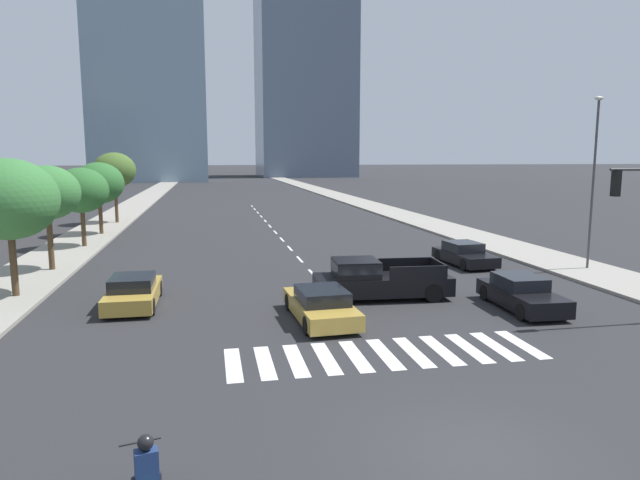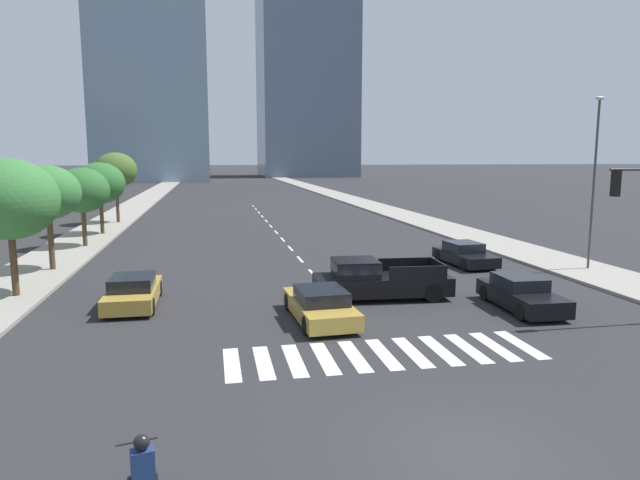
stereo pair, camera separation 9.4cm
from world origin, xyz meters
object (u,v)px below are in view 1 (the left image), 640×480
at_px(sedan_black_2, 521,294).
at_px(street_tree_fourth, 99,183).
at_px(sedan_gold_1, 321,305).
at_px(street_tree_fifth, 114,170).
at_px(street_tree_third, 81,190).
at_px(sedan_black_3, 464,255).
at_px(street_lamp_east, 594,172).
at_px(street_tree_second, 47,193).
at_px(sedan_gold_0, 133,292).
at_px(street_tree_nearest, 8,199).
at_px(pickup_truck, 376,279).

distance_m(sedan_black_2, street_tree_fourth, 31.92).
distance_m(sedan_gold_1, street_tree_fifth, 34.70).
bearing_deg(sedan_gold_1, street_tree_fourth, 22.28).
relative_size(sedan_black_2, street_tree_third, 0.88).
xyz_separation_m(sedan_black_3, street_lamp_east, (5.58, -2.72, 4.53)).
bearing_deg(street_tree_second, street_tree_third, 90.00).
xyz_separation_m(sedan_gold_1, street_tree_fifth, (-11.82, 32.36, 4.12)).
relative_size(street_tree_third, street_tree_fifth, 0.83).
bearing_deg(sedan_gold_0, street_lamp_east, -82.59).
xyz_separation_m(sedan_black_2, street_tree_nearest, (-19.75, 5.45, 3.55)).
xyz_separation_m(street_tree_nearest, street_tree_third, (0.00, 13.37, -0.41)).
bearing_deg(street_tree_nearest, sedan_gold_0, -23.21).
xyz_separation_m(sedan_gold_0, sedan_gold_1, (6.87, -3.35, -0.01)).
distance_m(street_tree_nearest, street_tree_second, 5.61).
distance_m(sedan_gold_1, street_tree_second, 16.57).
bearing_deg(street_tree_third, street_tree_fourth, 90.00).
distance_m(street_lamp_east, street_tree_second, 27.61).
relative_size(pickup_truck, sedan_black_3, 1.31).
distance_m(street_tree_fourth, street_tree_fifth, 7.52).
distance_m(street_tree_second, street_tree_third, 7.76).
relative_size(sedan_gold_1, street_lamp_east, 0.55).
distance_m(pickup_truck, street_tree_second, 17.23).
bearing_deg(sedan_gold_0, street_tree_third, 18.10).
bearing_deg(sedan_gold_1, street_tree_fifth, 16.93).
bearing_deg(sedan_gold_0, street_tree_fourth, 13.33).
height_order(street_lamp_east, street_tree_nearest, street_lamp_east).
height_order(street_tree_fourth, street_tree_fifth, street_tree_fifth).
bearing_deg(pickup_truck, street_tree_fifth, -60.08).
xyz_separation_m(sedan_gold_0, street_lamp_east, (22.19, 2.73, 4.53)).
bearing_deg(sedan_black_3, sedan_black_2, -15.59).
bearing_deg(pickup_truck, street_tree_second, -26.27).
distance_m(street_lamp_east, street_tree_third, 30.01).
height_order(street_lamp_east, street_tree_fifth, street_lamp_east).
xyz_separation_m(sedan_gold_0, sedan_black_3, (16.61, 5.44, -0.00)).
bearing_deg(street_tree_third, street_lamp_east, -25.19).
height_order(pickup_truck, street_tree_second, street_tree_second).
height_order(street_lamp_east, street_tree_third, street_lamp_east).
bearing_deg(sedan_black_3, street_tree_second, -100.02).
bearing_deg(street_tree_fourth, pickup_truck, -56.61).
xyz_separation_m(street_tree_second, street_tree_fourth, (0.00, 13.80, -0.15)).
relative_size(sedan_gold_0, street_tree_nearest, 0.79).
relative_size(sedan_gold_1, sedan_black_3, 1.09).
distance_m(sedan_black_3, street_tree_third, 23.99).
relative_size(pickup_truck, sedan_black_2, 1.30).
xyz_separation_m(street_lamp_east, street_tree_third, (-27.13, 12.76, -1.38)).
bearing_deg(street_tree_nearest, street_lamp_east, 1.28).
height_order(sedan_gold_1, street_lamp_east, street_lamp_east).
bearing_deg(street_tree_fourth, sedan_black_2, -51.53).
distance_m(pickup_truck, street_tree_nearest, 15.30).
height_order(street_tree_second, street_tree_fourth, street_tree_fourth).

